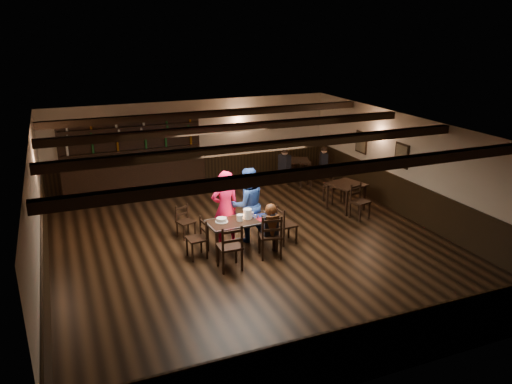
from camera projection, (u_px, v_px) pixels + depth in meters
name	position (u px, v px, depth m)	size (l,w,h in m)	color
ground	(253.00, 245.00, 11.70)	(10.00, 10.00, 0.00)	black
room_shell	(252.00, 173.00, 11.18)	(9.02, 10.02, 2.71)	beige
dining_table	(241.00, 224.00, 11.17)	(1.54, 0.83, 0.75)	black
chair_near_left	(231.00, 244.00, 10.30)	(0.49, 0.46, 1.03)	black
chair_near_right	(271.00, 233.00, 10.85)	(0.56, 0.54, 1.02)	black
chair_end_left	(200.00, 235.00, 10.95)	(0.43, 0.45, 0.89)	black
chair_end_right	(284.00, 222.00, 11.63)	(0.43, 0.45, 0.91)	black
chair_far_pushed	(184.00, 218.00, 12.02)	(0.47, 0.46, 0.80)	black
woman_pink	(225.00, 208.00, 11.48)	(0.65, 0.43, 1.78)	#F42141
man_blue	(247.00, 204.00, 11.71)	(0.87, 0.68, 1.78)	navy
seated_person	(271.00, 222.00, 10.84)	(0.33, 0.50, 0.82)	black
cake	(222.00, 220.00, 11.05)	(0.29, 0.29, 0.09)	white
plate_stack_a	(240.00, 218.00, 11.11)	(0.15, 0.15, 0.14)	white
plate_stack_b	(247.00, 214.00, 11.21)	(0.19, 0.19, 0.23)	white
tea_light	(239.00, 218.00, 11.23)	(0.05, 0.05, 0.06)	#A5A8AD
salt_shaker	(255.00, 217.00, 11.23)	(0.04, 0.04, 0.09)	silver
pepper_shaker	(258.00, 217.00, 11.22)	(0.04, 0.04, 0.09)	#A5A8AD
drink_glass	(252.00, 214.00, 11.34)	(0.07, 0.07, 0.11)	silver
menu_red	(264.00, 219.00, 11.23)	(0.32, 0.22, 0.00)	maroon
menu_blue	(260.00, 215.00, 11.42)	(0.34, 0.24, 0.00)	#101A52
bar_counter	(135.00, 171.00, 14.92)	(4.35, 0.70, 2.20)	black
back_table_a	(346.00, 187.00, 13.71)	(1.07, 1.07, 0.75)	black
back_table_b	(297.00, 163.00, 16.10)	(0.97, 0.97, 0.75)	black
bg_patron_left	(285.00, 160.00, 15.71)	(0.33, 0.42, 0.76)	black
bg_patron_right	(324.00, 157.00, 16.09)	(0.31, 0.39, 0.71)	black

